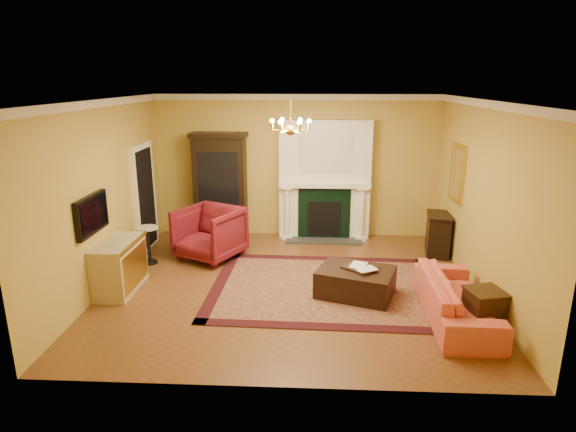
# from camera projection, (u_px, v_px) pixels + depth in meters

# --- Properties ---
(floor) EXTENTS (6.00, 5.50, 0.02)m
(floor) POSITION_uv_depth(u_px,v_px,m) (290.00, 286.00, 7.99)
(floor) COLOR brown
(floor) RESTS_ON ground
(ceiling) EXTENTS (6.00, 5.50, 0.02)m
(ceiling) POSITION_uv_depth(u_px,v_px,m) (291.00, 99.00, 7.16)
(ceiling) COLOR silver
(ceiling) RESTS_ON wall_back
(wall_back) EXTENTS (6.00, 0.02, 3.00)m
(wall_back) POSITION_uv_depth(u_px,v_px,m) (296.00, 167.00, 10.22)
(wall_back) COLOR gold
(wall_back) RESTS_ON floor
(wall_front) EXTENTS (6.00, 0.02, 3.00)m
(wall_front) POSITION_uv_depth(u_px,v_px,m) (278.00, 262.00, 4.92)
(wall_front) COLOR gold
(wall_front) RESTS_ON floor
(wall_left) EXTENTS (0.02, 5.50, 3.00)m
(wall_left) POSITION_uv_depth(u_px,v_px,m) (104.00, 195.00, 7.72)
(wall_left) COLOR gold
(wall_left) RESTS_ON floor
(wall_right) EXTENTS (0.02, 5.50, 3.00)m
(wall_right) POSITION_uv_depth(u_px,v_px,m) (485.00, 200.00, 7.43)
(wall_right) COLOR gold
(wall_right) RESTS_ON floor
(fireplace) EXTENTS (1.90, 0.70, 2.50)m
(fireplace) POSITION_uv_depth(u_px,v_px,m) (325.00, 183.00, 10.10)
(fireplace) COLOR white
(fireplace) RESTS_ON wall_back
(crown_molding) EXTENTS (6.00, 5.50, 0.12)m
(crown_molding) POSITION_uv_depth(u_px,v_px,m) (293.00, 101.00, 8.10)
(crown_molding) COLOR silver
(crown_molding) RESTS_ON ceiling
(doorway) EXTENTS (0.08, 1.05, 2.10)m
(doorway) POSITION_uv_depth(u_px,v_px,m) (145.00, 198.00, 9.48)
(doorway) COLOR white
(doorway) RESTS_ON wall_left
(tv_panel) EXTENTS (0.09, 0.95, 0.58)m
(tv_panel) POSITION_uv_depth(u_px,v_px,m) (92.00, 214.00, 7.18)
(tv_panel) COLOR black
(tv_panel) RESTS_ON wall_left
(gilt_mirror) EXTENTS (0.06, 0.76, 1.05)m
(gilt_mirror) POSITION_uv_depth(u_px,v_px,m) (457.00, 173.00, 8.73)
(gilt_mirror) COLOR gold
(gilt_mirror) RESTS_ON wall_right
(chandelier) EXTENTS (0.63, 0.55, 0.53)m
(chandelier) POSITION_uv_depth(u_px,v_px,m) (291.00, 126.00, 7.27)
(chandelier) COLOR gold
(chandelier) RESTS_ON ceiling
(oriental_rug) EXTENTS (3.82, 2.91, 0.01)m
(oriental_rug) POSITION_uv_depth(u_px,v_px,m) (326.00, 287.00, 7.88)
(oriental_rug) COLOR #3F0D0E
(oriental_rug) RESTS_ON floor
(china_cabinet) EXTENTS (1.07, 0.49, 2.14)m
(china_cabinet) POSITION_uv_depth(u_px,v_px,m) (221.00, 188.00, 10.16)
(china_cabinet) COLOR black
(china_cabinet) RESTS_ON floor
(wingback_armchair) EXTENTS (1.39, 1.37, 1.09)m
(wingback_armchair) POSITION_uv_depth(u_px,v_px,m) (209.00, 231.00, 9.06)
(wingback_armchair) COLOR maroon
(wingback_armchair) RESTS_ON floor
(pedestal_table) EXTENTS (0.39, 0.39, 0.70)m
(pedestal_table) POSITION_uv_depth(u_px,v_px,m) (149.00, 242.00, 8.83)
(pedestal_table) COLOR black
(pedestal_table) RESTS_ON floor
(commode) EXTENTS (0.53, 1.11, 0.82)m
(commode) POSITION_uv_depth(u_px,v_px,m) (119.00, 266.00, 7.70)
(commode) COLOR #BFB28B
(commode) RESTS_ON floor
(coral_sofa) EXTENTS (0.66, 2.11, 0.82)m
(coral_sofa) POSITION_uv_depth(u_px,v_px,m) (457.00, 292.00, 6.78)
(coral_sofa) COLOR #E44E48
(coral_sofa) RESTS_ON floor
(end_table) EXTENTS (0.53, 0.53, 0.51)m
(end_table) POSITION_uv_depth(u_px,v_px,m) (484.00, 309.00, 6.60)
(end_table) COLOR #32200D
(end_table) RESTS_ON floor
(console_table) EXTENTS (0.51, 0.76, 0.78)m
(console_table) POSITION_uv_depth(u_px,v_px,m) (438.00, 235.00, 9.29)
(console_table) COLOR black
(console_table) RESTS_ON floor
(leather_ottoman) EXTENTS (1.35, 1.16, 0.42)m
(leather_ottoman) POSITION_uv_depth(u_px,v_px,m) (356.00, 282.00, 7.56)
(leather_ottoman) COLOR black
(leather_ottoman) RESTS_ON oriental_rug
(ottoman_tray) EXTENTS (0.62, 0.61, 0.03)m
(ottoman_tray) POSITION_uv_depth(u_px,v_px,m) (360.00, 268.00, 7.52)
(ottoman_tray) COLOR black
(ottoman_tray) RESTS_ON leather_ottoman
(book_a) EXTENTS (0.23, 0.11, 0.32)m
(book_a) POSITION_uv_depth(u_px,v_px,m) (351.00, 256.00, 7.53)
(book_a) COLOR gray
(book_a) RESTS_ON ottoman_tray
(book_b) EXTENTS (0.13, 0.21, 0.31)m
(book_b) POSITION_uv_depth(u_px,v_px,m) (363.00, 258.00, 7.44)
(book_b) COLOR gray
(book_b) RESTS_ON ottoman_tray
(topiary_left) EXTENTS (0.16, 0.16, 0.43)m
(topiary_left) POSITION_uv_depth(u_px,v_px,m) (291.00, 170.00, 10.02)
(topiary_left) COLOR gray
(topiary_left) RESTS_ON fireplace
(topiary_right) EXTENTS (0.14, 0.14, 0.39)m
(topiary_right) POSITION_uv_depth(u_px,v_px,m) (351.00, 172.00, 9.96)
(topiary_right) COLOR gray
(topiary_right) RESTS_ON fireplace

